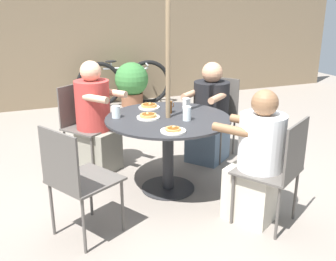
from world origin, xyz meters
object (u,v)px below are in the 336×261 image
Objects in this scene: patio_chair_north at (278,166)px; patio_chair_west at (75,176)px; potted_shrub at (132,82)px; bicycle at (124,83)px; patio_chair_south at (83,121)px; drinking_glass_b at (187,113)px; patio_chair_east at (216,112)px; diner_east at (209,117)px; coffee_cup at (186,104)px; patio_table at (168,133)px; diner_south at (96,122)px; pancake_plate_a at (148,116)px; drinking_glass_a at (116,112)px; pancake_plate_b at (149,106)px; pancake_plate_c at (173,130)px; syrup_bottle at (169,106)px; diner_north at (257,163)px.

patio_chair_north is 1.56m from patio_chair_west.
bicycle is at bearing 145.17° from potted_shrub.
patio_chair_south is 7.07× the size of drinking_glass_b.
patio_chair_east is 0.56× the size of bicycle.
diner_east reaches higher than coffee_cup.
diner_east reaches higher than bicycle.
patio_chair_west is at bearing -151.22° from patio_table.
patio_chair_north is at bearing 137.00° from diner_east.
diner_south is at bearing 90.00° from patio_chair_south.
patio_chair_south is at bearing 126.88° from drinking_glass_b.
patio_table is at bearing 90.00° from patio_chair_east.
pancake_plate_a is (0.46, -0.83, 0.22)m from patio_chair_south.
drinking_glass_a is at bearing -97.67° from bicycle.
pancake_plate_b is at bearing 109.05° from drinking_glass_b.
drinking_glass_a is at bearing 119.91° from pancake_plate_c.
diner_south reaches higher than patio_chair_west.
drinking_glass_a is (0.19, -0.70, 0.26)m from patio_chair_south.
patio_table is at bearing 74.06° from pancake_plate_c.
syrup_bottle is at bearing -3.76° from drinking_glass_a.
pancake_plate_b is at bearing 69.62° from patio_chair_east.
patio_chair_west is at bearing -146.91° from syrup_bottle.
drinking_glass_b is at bearing 102.21° from diner_east.
drinking_glass_a is (0.50, 0.69, 0.26)m from patio_chair_west.
drinking_glass_b is (0.30, -0.19, 0.05)m from pancake_plate_a.
diner_south is 0.88m from syrup_bottle.
pancake_plate_c is at bearing 76.11° from patio_chair_south.
syrup_bottle is (-0.80, -0.51, 0.27)m from patio_chair_east.
drinking_glass_a is 3.25m from bicycle.
pancake_plate_b is (-0.61, 1.30, 0.22)m from patio_chair_north.
drinking_glass_a is (0.09, -0.56, 0.25)m from diner_south.
diner_south is 10.56× the size of drinking_glass_a.
drinking_glass_a reaches higher than pancake_plate_b.
coffee_cup is (0.22, 0.08, -0.01)m from syrup_bottle.
patio_chair_west reaches higher than potted_shrub.
pancake_plate_b is 2.91m from potted_shrub.
diner_south reaches higher than drinking_glass_b.
bicycle is at bearing 81.42° from patio_table.
drinking_glass_b is at bearing 90.81° from diner_south.
diner_south is (-0.53, 0.73, -0.04)m from patio_table.
pancake_plate_b is (-0.92, -0.27, 0.22)m from patio_chair_east.
potted_shrub is (0.14, 3.96, -0.09)m from diner_north.
drinking_glass_b is 0.17× the size of potted_shrub.
pancake_plate_b is (0.89, 0.90, 0.22)m from patio_chair_west.
coffee_cup is (0.82, -0.51, 0.24)m from diner_south.
diner_north is 0.77m from drinking_glass_b.
drinking_glass_a is at bearing 73.09° from patio_chair_east.
coffee_cup is at bearing 3.59° from drinking_glass_a.
patio_chair_east reaches higher than coffee_cup.
patio_chair_south is at bearing 119.14° from pancake_plate_a.
patio_table is 3.25m from potted_shrub.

